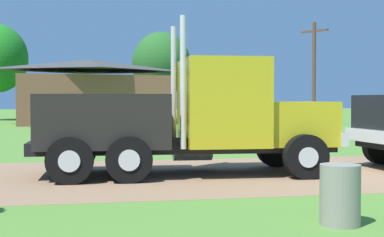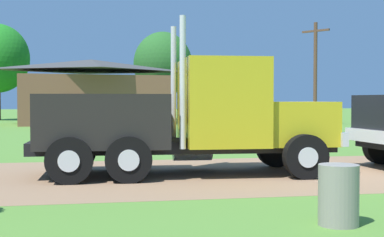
% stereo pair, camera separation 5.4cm
% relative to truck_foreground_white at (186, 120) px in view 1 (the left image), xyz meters
% --- Properties ---
extents(ground_plane, '(200.00, 200.00, 0.00)m').
position_rel_truck_foreground_white_xyz_m(ground_plane, '(3.96, -0.04, -1.31)').
color(ground_plane, '#558632').
extents(dirt_track, '(120.00, 6.65, 0.01)m').
position_rel_truck_foreground_white_xyz_m(dirt_track, '(3.96, -0.04, -1.31)').
color(dirt_track, '#927052').
rests_on(dirt_track, ground_plane).
extents(truck_foreground_white, '(7.36, 2.91, 3.67)m').
position_rel_truck_foreground_white_xyz_m(truck_foreground_white, '(0.00, 0.00, 0.00)').
color(truck_foreground_white, black).
rests_on(truck_foreground_white, ground_plane).
extents(steel_barrel, '(0.58, 0.58, 0.87)m').
position_rel_truck_foreground_white_xyz_m(steel_barrel, '(1.21, -5.70, -0.88)').
color(steel_barrel, gray).
rests_on(steel_barrel, ground_plane).
extents(shed_building, '(12.19, 9.03, 4.89)m').
position_rel_truck_foreground_white_xyz_m(shed_building, '(-2.13, 29.71, 1.04)').
color(shed_building, brown).
rests_on(shed_building, ground_plane).
extents(utility_pole_near, '(1.35, 1.90, 7.29)m').
position_rel_truck_foreground_white_xyz_m(utility_pole_near, '(13.45, 23.77, 2.58)').
color(utility_pole_near, brown).
rests_on(utility_pole_near, ground_plane).
extents(tree_right, '(5.23, 5.23, 7.88)m').
position_rel_truck_foreground_white_xyz_m(tree_right, '(4.15, 35.82, 3.68)').
color(tree_right, '#513823').
rests_on(tree_right, ground_plane).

